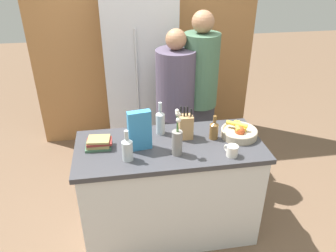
{
  "coord_description": "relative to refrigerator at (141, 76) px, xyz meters",
  "views": [
    {
      "loc": [
        -0.36,
        -2.13,
        2.24
      ],
      "look_at": [
        0.0,
        0.08,
        1.0
      ],
      "focal_mm": 35.0,
      "sensor_mm": 36.0,
      "label": 1
    }
  ],
  "objects": [
    {
      "name": "back_wall_wood",
      "position": [
        0.1,
        0.36,
        0.36
      ],
      "size": [
        2.66,
        0.12,
        2.6
      ],
      "color": "#9E6B3D",
      "rests_on": "ground_plane"
    },
    {
      "name": "bottle_oil",
      "position": [
        0.06,
        -1.22,
        0.06
      ],
      "size": [
        0.07,
        0.07,
        0.28
      ],
      "color": "#B2BCC1",
      "rests_on": "kitchen_island"
    },
    {
      "name": "bottle_vinegar",
      "position": [
        -0.23,
        -1.56,
        0.04
      ],
      "size": [
        0.08,
        0.08,
        0.24
      ],
      "color": "#B2BCC1",
      "rests_on": "kitchen_island"
    },
    {
      "name": "book_stack",
      "position": [
        -0.44,
        -1.36,
        -0.02
      ],
      "size": [
        0.2,
        0.15,
        0.08
      ],
      "color": "#3D6047",
      "rests_on": "kitchen_island"
    },
    {
      "name": "person_in_blue",
      "position": [
        0.53,
        -0.63,
        0.05
      ],
      "size": [
        0.34,
        0.34,
        1.75
      ],
      "rotation": [
        0.0,
        0.0,
        0.39
      ],
      "color": "#383842",
      "rests_on": "ground_plane"
    },
    {
      "name": "person_at_sink",
      "position": [
        0.27,
        -0.7,
        -0.04
      ],
      "size": [
        0.37,
        0.37,
        1.61
      ],
      "rotation": [
        0.0,
        0.0,
        0.42
      ],
      "color": "#383842",
      "rests_on": "ground_plane"
    },
    {
      "name": "knife_block",
      "position": [
        0.24,
        -1.32,
        0.05
      ],
      "size": [
        0.11,
        0.09,
        0.28
      ],
      "color": "tan",
      "rests_on": "kitchen_island"
    },
    {
      "name": "ground_plane",
      "position": [
        0.1,
        -1.41,
        -0.94
      ],
      "size": [
        14.0,
        14.0,
        0.0
      ],
      "primitive_type": "plane",
      "color": "brown"
    },
    {
      "name": "bottle_wine",
      "position": [
        0.46,
        -1.37,
        0.03
      ],
      "size": [
        0.07,
        0.07,
        0.2
      ],
      "color": "brown",
      "rests_on": "kitchen_island"
    },
    {
      "name": "flower_vase",
      "position": [
        0.13,
        -1.54,
        0.08
      ],
      "size": [
        0.08,
        0.08,
        0.37
      ],
      "color": "gray",
      "rests_on": "kitchen_island"
    },
    {
      "name": "refrigerator",
      "position": [
        0.0,
        0.0,
        0.0
      ],
      "size": [
        0.76,
        0.62,
        1.87
      ],
      "color": "#B7B7BC",
      "rests_on": "ground_plane"
    },
    {
      "name": "coffee_mug",
      "position": [
        0.53,
        -1.63,
        -0.01
      ],
      "size": [
        0.09,
        0.11,
        0.08
      ],
      "color": "silver",
      "rests_on": "kitchen_island"
    },
    {
      "name": "cereal_box",
      "position": [
        -0.13,
        -1.43,
        0.1
      ],
      "size": [
        0.18,
        0.09,
        0.31
      ],
      "color": "teal",
      "rests_on": "kitchen_island"
    },
    {
      "name": "fruit_bowl",
      "position": [
        0.67,
        -1.37,
        -0.01
      ],
      "size": [
        0.29,
        0.29,
        0.12
      ],
      "color": "tan",
      "rests_on": "kitchen_island"
    },
    {
      "name": "kitchen_island",
      "position": [
        0.1,
        -1.41,
        -0.49
      ],
      "size": [
        1.46,
        0.66,
        0.88
      ],
      "color": "silver",
      "rests_on": "ground_plane"
    }
  ]
}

